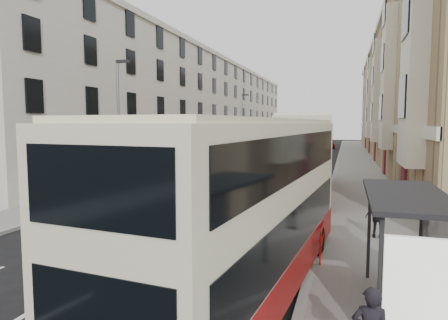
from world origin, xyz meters
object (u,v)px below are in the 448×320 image
(street_lamp_far, at_px, (243,121))
(pedestrian_mid, at_px, (431,310))
(street_lamp_near, at_px, (119,119))
(double_decker_rear, at_px, (304,154))
(car_dark, at_px, (282,143))
(bus_shelter, at_px, (415,230))
(pedestrian_far, at_px, (379,217))
(car_red, at_px, (329,144))
(white_van, at_px, (254,151))
(double_decker_front, at_px, (249,207))
(car_silver, at_px, (282,144))

(street_lamp_far, xyz_separation_m, pedestrian_mid, (14.83, -43.56, -3.68))
(street_lamp_near, bearing_deg, double_decker_rear, 18.28)
(car_dark, bearing_deg, street_lamp_far, -93.43)
(bus_shelter, xyz_separation_m, pedestrian_mid, (0.13, -1.16, -1.18))
(bus_shelter, relative_size, pedestrian_far, 2.75)
(double_decker_rear, distance_m, car_dark, 49.54)
(street_lamp_near, xyz_separation_m, pedestrian_far, (14.46, -5.99, -3.71))
(car_dark, bearing_deg, car_red, -14.23)
(car_dark, bearing_deg, pedestrian_far, -76.41)
(white_van, height_order, car_red, white_van)
(pedestrian_far, height_order, car_red, pedestrian_far)
(pedestrian_far, xyz_separation_m, white_van, (-12.66, 34.78, -0.09))
(pedestrian_mid, height_order, white_van, pedestrian_mid)
(car_dark, bearing_deg, double_decker_rear, -78.27)
(double_decker_rear, bearing_deg, street_lamp_far, 107.62)
(bus_shelter, relative_size, pedestrian_mid, 2.64)
(street_lamp_far, bearing_deg, street_lamp_near, -90.00)
(street_lamp_near, height_order, street_lamp_far, same)
(bus_shelter, distance_m, white_van, 43.18)
(street_lamp_far, distance_m, double_decker_front, 43.29)
(double_decker_rear, distance_m, car_red, 46.40)
(street_lamp_near, bearing_deg, double_decker_front, -47.11)
(car_red, bearing_deg, street_lamp_far, 56.36)
(bus_shelter, xyz_separation_m, white_van, (-12.90, 41.19, -1.31))
(car_red, bearing_deg, double_decker_front, 84.28)
(pedestrian_mid, bearing_deg, double_decker_rear, 83.15)
(bus_shelter, height_order, car_dark, bus_shelter)
(bus_shelter, xyz_separation_m, double_decker_front, (-3.73, 0.59, 0.14))
(car_red, bearing_deg, pedestrian_mid, 87.74)
(pedestrian_far, distance_m, car_silver, 54.21)
(double_decker_rear, height_order, car_red, double_decker_rear)
(double_decker_front, relative_size, car_silver, 2.59)
(pedestrian_mid, height_order, pedestrian_far, pedestrian_mid)
(double_decker_rear, xyz_separation_m, pedestrian_mid, (4.08, -17.11, -1.52))
(street_lamp_far, height_order, car_red, street_lamp_far)
(white_van, bearing_deg, bus_shelter, -54.34)
(bus_shelter, bearing_deg, pedestrian_mid, -83.39)
(pedestrian_far, relative_size, white_van, 0.26)
(double_decker_rear, relative_size, car_silver, 2.81)
(bus_shelter, height_order, street_lamp_near, street_lamp_near)
(white_van, distance_m, car_red, 22.76)
(street_lamp_near, xyz_separation_m, car_dark, (1.89, 52.26, -3.99))
(car_red, bearing_deg, bus_shelter, 87.69)
(street_lamp_near, bearing_deg, car_dark, 87.93)
(street_lamp_far, relative_size, car_silver, 1.82)
(white_van, bearing_deg, street_lamp_near, -75.29)
(street_lamp_near, bearing_deg, pedestrian_mid, -42.43)
(pedestrian_mid, bearing_deg, white_van, 86.84)
(street_lamp_near, bearing_deg, pedestrian_far, -22.50)
(street_lamp_far, relative_size, car_red, 1.71)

